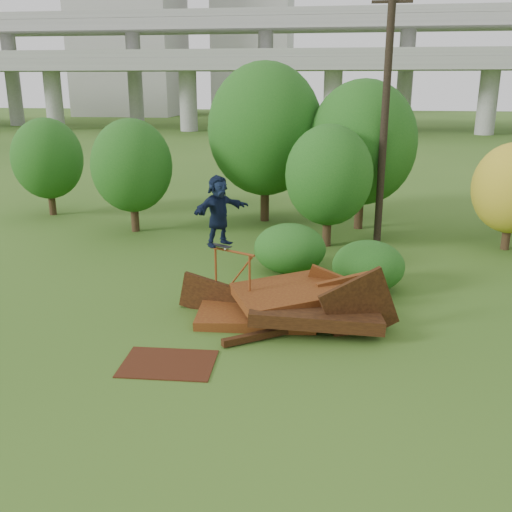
# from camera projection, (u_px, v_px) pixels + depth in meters

# --- Properties ---
(ground) EXTENTS (240.00, 240.00, 0.00)m
(ground) POSITION_uv_depth(u_px,v_px,m) (277.00, 347.00, 13.43)
(ground) COLOR #2D5116
(ground) RESTS_ON ground
(scrap_pile) EXTENTS (5.90, 3.49, 2.11)m
(scrap_pile) POSITION_uv_depth(u_px,v_px,m) (290.00, 307.00, 14.69)
(scrap_pile) COLOR #4C1C0D
(scrap_pile) RESTS_ON ground
(grind_rail) EXTENTS (1.29, 0.68, 1.81)m
(grind_rail) POSITION_uv_depth(u_px,v_px,m) (232.00, 274.00, 14.94)
(grind_rail) COLOR brown
(grind_rail) RESTS_ON ground
(skateboard) EXTENTS (0.72, 0.48, 0.07)m
(skateboard) POSITION_uv_depth(u_px,v_px,m) (219.00, 245.00, 14.96)
(skateboard) COLOR black
(skateboard) RESTS_ON grind_rail
(skater) EXTENTS (1.52, 1.66, 1.84)m
(skater) POSITION_uv_depth(u_px,v_px,m) (219.00, 211.00, 14.69)
(skater) COLOR #0F1932
(skater) RESTS_ON skateboard
(flat_plate) EXTENTS (2.10, 1.55, 0.03)m
(flat_plate) POSITION_uv_depth(u_px,v_px,m) (168.00, 364.00, 12.60)
(flat_plate) COLOR #3C1A0D
(flat_plate) RESTS_ON ground
(tree_0) EXTENTS (3.28, 3.28, 4.62)m
(tree_0) POSITION_uv_depth(u_px,v_px,m) (132.00, 166.00, 23.07)
(tree_0) COLOR black
(tree_0) RESTS_ON ground
(tree_1) EXTENTS (4.93, 4.93, 6.86)m
(tree_1) POSITION_uv_depth(u_px,v_px,m) (265.00, 130.00, 24.51)
(tree_1) COLOR black
(tree_1) RESTS_ON ground
(tree_2) EXTENTS (3.23, 3.23, 4.56)m
(tree_2) POSITION_uv_depth(u_px,v_px,m) (329.00, 175.00, 20.95)
(tree_2) COLOR black
(tree_2) RESTS_ON ground
(tree_3) EXTENTS (4.42, 4.42, 6.14)m
(tree_3) POSITION_uv_depth(u_px,v_px,m) (363.00, 143.00, 23.28)
(tree_3) COLOR black
(tree_3) RESTS_ON ground
(tree_4) EXTENTS (2.86, 2.86, 3.95)m
(tree_4) POSITION_uv_depth(u_px,v_px,m) (512.00, 188.00, 20.61)
(tree_4) COLOR black
(tree_4) RESTS_ON ground
(tree_6) EXTENTS (3.20, 3.20, 4.47)m
(tree_6) POSITION_uv_depth(u_px,v_px,m) (47.00, 159.00, 26.06)
(tree_6) COLOR black
(tree_6) RESTS_ON ground
(shrub_left) EXTENTS (2.34, 2.16, 1.62)m
(shrub_left) POSITION_uv_depth(u_px,v_px,m) (290.00, 248.00, 18.47)
(shrub_left) COLOR #124211
(shrub_left) RESTS_ON ground
(shrub_right) EXTENTS (2.14, 1.96, 1.51)m
(shrub_right) POSITION_uv_depth(u_px,v_px,m) (368.00, 266.00, 16.89)
(shrub_right) COLOR #124211
(shrub_right) RESTS_ON ground
(utility_pole) EXTENTS (1.40, 0.28, 9.38)m
(utility_pole) POSITION_uv_depth(u_px,v_px,m) (385.00, 117.00, 20.73)
(utility_pole) COLOR black
(utility_pole) RESTS_ON ground
(freeway_overpass) EXTENTS (160.00, 15.00, 13.70)m
(freeway_overpass) POSITION_uv_depth(u_px,v_px,m) (335.00, 45.00, 69.93)
(freeway_overpass) COLOR gray
(freeway_overpass) RESTS_ON ground
(building_left) EXTENTS (18.00, 16.00, 35.00)m
(building_left) POSITION_uv_depth(u_px,v_px,m) (129.00, 16.00, 103.51)
(building_left) COLOR #9E9E99
(building_left) RESTS_ON ground
(building_right) EXTENTS (14.00, 14.00, 28.00)m
(building_right) POSITION_uv_depth(u_px,v_px,m) (254.00, 38.00, 108.07)
(building_right) COLOR #9E9E99
(building_right) RESTS_ON ground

